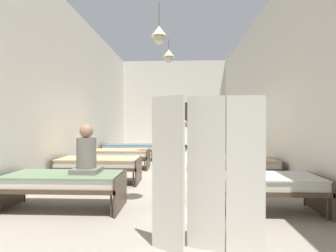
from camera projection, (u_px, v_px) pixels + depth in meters
ground_plane at (168, 177)px, 7.23m from camera, size 5.83×14.30×0.10m
room_shell at (170, 94)px, 8.41m from camera, size 5.63×13.90×4.54m
bed_left_row_0 at (64, 182)px, 4.45m from camera, size 1.90×0.84×0.57m
bed_right_row_0 at (259, 184)px, 4.31m from camera, size 1.90×0.84×0.57m
bed_left_row_1 at (99, 164)px, 6.35m from camera, size 1.90×0.84×0.57m
bed_right_row_1 at (235, 165)px, 6.20m from camera, size 1.90×0.84×0.57m
bed_left_row_2 at (118, 154)px, 8.24m from camera, size 1.90×0.84×0.57m
bed_right_row_2 at (222, 155)px, 8.10m from camera, size 1.90×0.84×0.57m
bed_left_row_3 at (129, 148)px, 10.14m from camera, size 1.90×0.84×0.57m
bed_right_row_3 at (214, 148)px, 10.00m from camera, size 1.90×0.84×0.57m
nurse_near_aisle at (176, 154)px, 7.41m from camera, size 0.52×0.52×1.49m
nurse_mid_aisle at (174, 181)px, 4.07m from camera, size 0.52×0.52×1.49m
nurse_far_aisle at (184, 150)px, 8.60m from camera, size 0.52×0.52×1.49m
patient_seated_primary at (86, 155)px, 4.50m from camera, size 0.44×0.44×0.80m
potted_plant at (165, 138)px, 10.42m from camera, size 0.50×0.50×1.25m
privacy_screen at (206, 174)px, 2.98m from camera, size 1.23×0.26×1.70m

